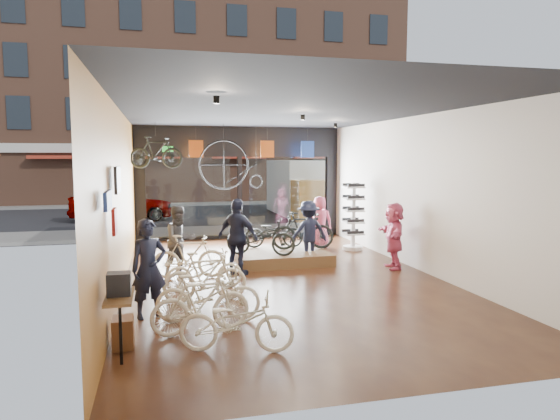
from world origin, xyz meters
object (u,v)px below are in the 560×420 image
object	(u,v)px
floor_bike_2	(208,294)
floor_bike_5	(189,256)
display_bike_left	(261,237)
floor_bike_4	(204,270)
street_car	(122,203)
floor_bike_3	(205,277)
penny_farthing	(234,166)
box_truck	(306,189)
floor_bike_1	(201,303)
customer_4	(320,222)
floor_bike_0	(236,322)
customer_1	(180,241)
customer_0	(149,269)
customer_3	(309,231)
customer_5	(394,236)
display_bike_mid	(303,231)
display_platform	(282,257)
sunglasses_rack	(353,216)
hung_bike	(156,152)
customer_2	(238,237)
display_bike_right	(273,232)

from	to	relation	value
floor_bike_2	floor_bike_5	distance (m)	3.16
display_bike_left	floor_bike_4	bearing A→B (deg)	164.81
street_car	floor_bike_5	bearing A→B (deg)	-169.02
floor_bike_3	penny_farthing	distance (m)	6.53
box_truck	floor_bike_1	distance (m)	15.51
box_truck	display_bike_left	distance (m)	10.62
floor_bike_3	display_bike_left	xyz separation A→B (m)	(1.65, 2.76, 0.28)
display_bike_left	customer_4	distance (m)	3.27
floor_bike_0	display_bike_left	bearing A→B (deg)	1.10
display_bike_left	customer_1	bearing A→B (deg)	128.11
customer_0	customer_3	xyz separation A→B (m)	(4.05, 3.82, -0.05)
box_truck	penny_farthing	distance (m)	7.88
floor_bike_0	customer_5	xyz separation A→B (m)	(4.66, 4.45, 0.40)
floor_bike_3	customer_1	bearing A→B (deg)	4.94
floor_bike_0	floor_bike_4	xyz separation A→B (m)	(-0.14, 3.47, -0.01)
customer_4	street_car	bearing A→B (deg)	-45.78
customer_5	penny_farthing	bearing A→B (deg)	-129.28
floor_bike_1	floor_bike_2	xyz separation A→B (m)	(0.17, 0.57, -0.02)
floor_bike_4	penny_farthing	bearing A→B (deg)	-22.12
floor_bike_3	display_bike_mid	xyz separation A→B (m)	(2.93, 3.29, 0.32)
floor_bike_5	penny_farthing	size ratio (longest dim) A/B	0.87
display_platform	sunglasses_rack	bearing A→B (deg)	27.42
display_bike_mid	penny_farthing	distance (m)	3.53
display_bike_left	hung_bike	world-z (taller)	hung_bike
floor_bike_4	street_car	bearing A→B (deg)	4.30
display_platform	customer_4	world-z (taller)	customer_4
floor_bike_0	customer_4	distance (m)	8.58
box_truck	sunglasses_rack	bearing A→B (deg)	-96.48
display_platform	floor_bike_5	bearing A→B (deg)	-154.91
display_bike_left	customer_5	size ratio (longest dim) A/B	1.07
display_bike_mid	hung_bike	xyz separation A→B (m)	(-3.81, 2.44, 2.11)
customer_3	floor_bike_3	bearing A→B (deg)	39.42
floor_bike_1	customer_2	bearing A→B (deg)	-27.77
floor_bike_5	customer_2	world-z (taller)	customer_2
floor_bike_2	customer_4	bearing A→B (deg)	-27.45
customer_3	floor_bike_4	bearing A→B (deg)	31.05
floor_bike_5	display_bike_left	size ratio (longest dim) A/B	0.95
display_platform	sunglasses_rack	size ratio (longest dim) A/B	1.19
floor_bike_0	display_bike_left	xyz separation A→B (m)	(1.46, 5.40, 0.33)
customer_2	floor_bike_1	bearing A→B (deg)	115.47
display_platform	customer_3	size ratio (longest dim) A/B	1.47
display_bike_right	customer_4	distance (m)	2.21
box_truck	display_bike_left	size ratio (longest dim) A/B	3.77
box_truck	floor_bike_2	bearing A→B (deg)	-112.97
floor_bike_3	floor_bike_5	size ratio (longest dim) A/B	0.97
display_platform	hung_bike	xyz separation A→B (m)	(-3.19, 2.59, 2.78)
customer_3	customer_1	bearing A→B (deg)	7.34
hung_bike	display_bike_mid	bearing A→B (deg)	-105.89
floor_bike_0	floor_bike_4	distance (m)	3.47
display_bike_left	street_car	bearing A→B (deg)	45.21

